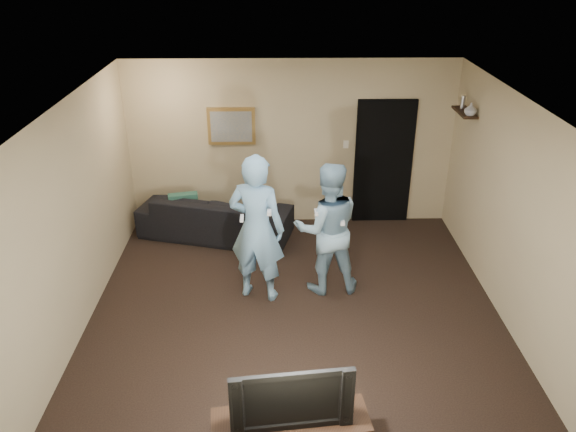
{
  "coord_description": "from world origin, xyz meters",
  "views": [
    {
      "loc": [
        -0.2,
        -5.74,
        4.13
      ],
      "look_at": [
        -0.08,
        0.3,
        1.15
      ],
      "focal_mm": 35.0,
      "sensor_mm": 36.0,
      "label": 1
    }
  ],
  "objects_px": {
    "sofa": "(216,215)",
    "wii_player_right": "(327,229)",
    "television": "(291,393)",
    "wii_player_left": "(257,229)"
  },
  "relations": [
    {
      "from": "sofa",
      "to": "television",
      "type": "height_order",
      "value": "television"
    },
    {
      "from": "television",
      "to": "wii_player_left",
      "type": "xyz_separation_m",
      "value": [
        -0.35,
        2.59,
        0.18
      ]
    },
    {
      "from": "sofa",
      "to": "television",
      "type": "relative_size",
      "value": 2.24
    },
    {
      "from": "sofa",
      "to": "wii_player_left",
      "type": "xyz_separation_m",
      "value": [
        0.7,
        -1.66,
        0.63
      ]
    },
    {
      "from": "wii_player_left",
      "to": "wii_player_right",
      "type": "xyz_separation_m",
      "value": [
        0.88,
        0.15,
        -0.09
      ]
    },
    {
      "from": "television",
      "to": "wii_player_right",
      "type": "bearing_deg",
      "value": 72.8
    },
    {
      "from": "sofa",
      "to": "wii_player_right",
      "type": "bearing_deg",
      "value": 151.45
    },
    {
      "from": "sofa",
      "to": "wii_player_right",
      "type": "relative_size",
      "value": 1.3
    },
    {
      "from": "sofa",
      "to": "wii_player_right",
      "type": "xyz_separation_m",
      "value": [
        1.58,
        -1.51,
        0.54
      ]
    },
    {
      "from": "television",
      "to": "wii_player_left",
      "type": "relative_size",
      "value": 0.53
    }
  ]
}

